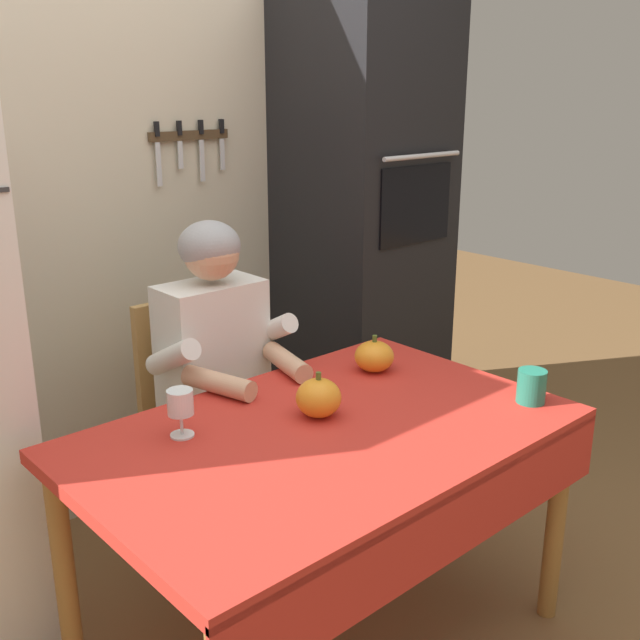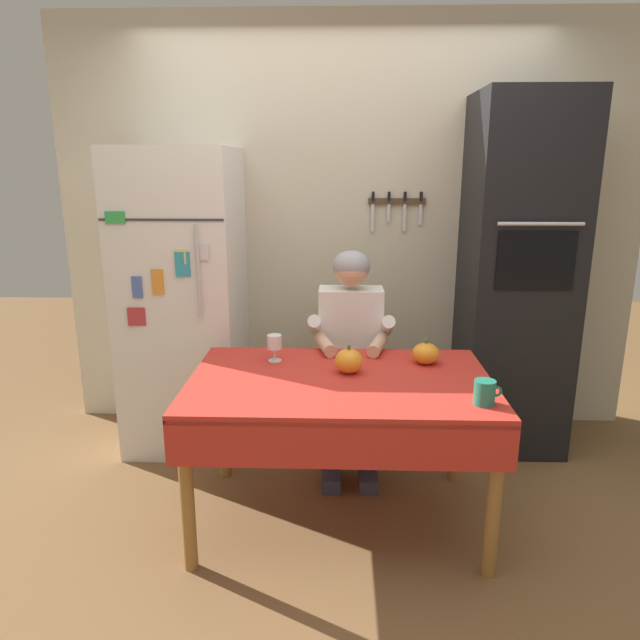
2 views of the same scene
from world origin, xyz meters
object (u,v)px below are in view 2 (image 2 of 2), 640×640
object	(u,v)px
refrigerator	(184,301)
dining_table	(340,397)
seated_person	(351,342)
pumpkin_large	(426,353)
chair_behind_person	(350,369)
pumpkin_medium	(349,361)
wall_oven	(517,278)
coffee_mug	(485,392)
wine_glass	(275,343)

from	to	relation	value
refrigerator	dining_table	size ratio (longest dim) A/B	1.29
seated_person	pumpkin_large	bearing A→B (deg)	-44.69
refrigerator	pumpkin_large	world-z (taller)	refrigerator
chair_behind_person	pumpkin_large	size ratio (longest dim) A/B	6.92
refrigerator	pumpkin_medium	world-z (taller)	refrigerator
wall_oven	pumpkin_large	distance (m)	0.96
chair_behind_person	wall_oven	bearing A→B (deg)	7.48
coffee_mug	pumpkin_medium	xyz separation A→B (m)	(-0.55, 0.36, 0.01)
dining_table	pumpkin_large	distance (m)	0.51
refrigerator	chair_behind_person	distance (m)	1.09
wall_oven	pumpkin_medium	distance (m)	1.33
refrigerator	wall_oven	size ratio (longest dim) A/B	0.86
dining_table	coffee_mug	bearing A→B (deg)	-23.98
seated_person	pumpkin_large	distance (m)	0.52
wall_oven	coffee_mug	world-z (taller)	wall_oven
chair_behind_person	refrigerator	bearing A→B (deg)	174.88
dining_table	wine_glass	distance (m)	0.45
wine_glass	coffee_mug	bearing A→B (deg)	-29.25
chair_behind_person	pumpkin_medium	world-z (taller)	chair_behind_person
refrigerator	chair_behind_person	bearing A→B (deg)	-5.12
wall_oven	pumpkin_medium	bearing A→B (deg)	-140.70
dining_table	pumpkin_medium	size ratio (longest dim) A/B	10.16
dining_table	pumpkin_large	xyz separation A→B (m)	(0.43, 0.24, 0.14)
dining_table	pumpkin_large	bearing A→B (deg)	29.59
chair_behind_person	pumpkin_large	world-z (taller)	chair_behind_person
wall_oven	chair_behind_person	bearing A→B (deg)	-172.52
refrigerator	wall_oven	bearing A→B (deg)	1.14
dining_table	coffee_mug	distance (m)	0.66
refrigerator	dining_table	xyz separation A→B (m)	(0.95, -0.88, -0.24)
chair_behind_person	coffee_mug	bearing A→B (deg)	-63.15
coffee_mug	pumpkin_large	distance (m)	0.53
wine_glass	pumpkin_large	world-z (taller)	wine_glass
chair_behind_person	pumpkin_medium	xyz separation A→B (m)	(-0.02, -0.70, 0.29)
chair_behind_person	coffee_mug	world-z (taller)	chair_behind_person
wall_oven	chair_behind_person	size ratio (longest dim) A/B	2.26
wall_oven	dining_table	world-z (taller)	wall_oven
refrigerator	wine_glass	world-z (taller)	refrigerator
wall_oven	pumpkin_large	bearing A→B (deg)	-132.51
refrigerator	coffee_mug	size ratio (longest dim) A/B	15.58
seated_person	pumpkin_large	world-z (taller)	seated_person
refrigerator	dining_table	bearing A→B (deg)	-42.91
pumpkin_large	coffee_mug	bearing A→B (deg)	-71.54
refrigerator	pumpkin_large	xyz separation A→B (m)	(1.38, -0.64, -0.11)
coffee_mug	wine_glass	xyz separation A→B (m)	(-0.92, 0.52, 0.04)
seated_person	pumpkin_medium	size ratio (longest dim) A/B	9.03
refrigerator	pumpkin_medium	bearing A→B (deg)	-38.42
wine_glass	pumpkin_medium	xyz separation A→B (m)	(0.37, -0.16, -0.04)
refrigerator	coffee_mug	distance (m)	1.93
pumpkin_large	pumpkin_medium	xyz separation A→B (m)	(-0.38, -0.14, 0.01)
coffee_mug	wine_glass	world-z (taller)	wine_glass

